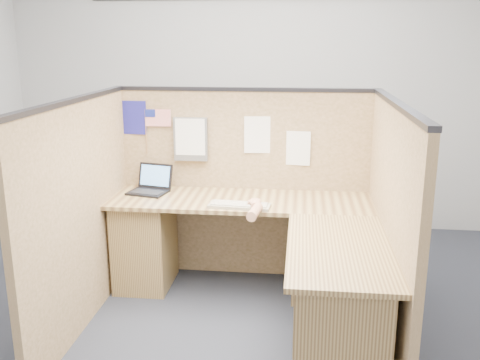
# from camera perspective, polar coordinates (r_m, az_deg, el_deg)

# --- Properties ---
(floor) EXTENTS (5.00, 5.00, 0.00)m
(floor) POSITION_cam_1_polar(r_m,az_deg,el_deg) (3.67, -1.21, -16.11)
(floor) COLOR black
(floor) RESTS_ON ground
(wall_back) EXTENTS (5.00, 0.00, 5.00)m
(wall_back) POSITION_cam_1_polar(r_m,az_deg,el_deg) (5.41, 1.96, 9.61)
(wall_back) COLOR #A1A3A6
(wall_back) RESTS_ON floor
(wall_front) EXTENTS (5.00, 0.00, 5.00)m
(wall_front) POSITION_cam_1_polar(r_m,az_deg,el_deg) (1.09, -18.18, -12.47)
(wall_front) COLOR #A1A3A6
(wall_front) RESTS_ON floor
(cubicle_partitions) EXTENTS (2.06, 1.83, 1.53)m
(cubicle_partitions) POSITION_cam_1_polar(r_m,az_deg,el_deg) (3.75, -0.39, -2.59)
(cubicle_partitions) COLOR brown
(cubicle_partitions) RESTS_ON floor
(l_desk) EXTENTS (1.95, 1.75, 0.73)m
(l_desk) POSITION_cam_1_polar(r_m,az_deg,el_deg) (3.73, 2.19, -8.84)
(l_desk) COLOR brown
(l_desk) RESTS_ON floor
(laptop) EXTENTS (0.33, 0.33, 0.21)m
(laptop) POSITION_cam_1_polar(r_m,az_deg,el_deg) (4.24, -9.62, -0.55)
(laptop) COLOR black
(laptop) RESTS_ON l_desk
(keyboard) EXTENTS (0.45, 0.19, 0.03)m
(keyboard) POSITION_cam_1_polar(r_m,az_deg,el_deg) (3.80, -0.07, -2.72)
(keyboard) COLOR gray
(keyboard) RESTS_ON l_desk
(mouse) EXTENTS (0.10, 0.07, 0.04)m
(mouse) POSITION_cam_1_polar(r_m,az_deg,el_deg) (3.79, 1.62, -2.68)
(mouse) COLOR #BCBCC1
(mouse) RESTS_ON l_desk
(hand_forearm) EXTENTS (0.10, 0.36, 0.08)m
(hand_forearm) POSITION_cam_1_polar(r_m,az_deg,el_deg) (3.66, 1.60, -3.08)
(hand_forearm) COLOR tan
(hand_forearm) RESTS_ON l_desk
(blue_poster) EXTENTS (0.20, 0.02, 0.27)m
(blue_poster) POSITION_cam_1_polar(r_m,az_deg,el_deg) (4.34, -11.21, 6.54)
(blue_poster) COLOR navy
(blue_poster) RESTS_ON cubicle_partitions
(american_flag) EXTENTS (0.21, 0.01, 0.36)m
(american_flag) POSITION_cam_1_polar(r_m,az_deg,el_deg) (4.28, -9.05, 6.40)
(american_flag) COLOR olive
(american_flag) RESTS_ON cubicle_partitions
(file_holder) EXTENTS (0.27, 0.05, 0.34)m
(file_holder) POSITION_cam_1_polar(r_m,az_deg,el_deg) (4.22, -5.27, 4.38)
(file_holder) COLOR slate
(file_holder) RESTS_ON cubicle_partitions
(paper_left) EXTENTS (0.23, 0.02, 0.29)m
(paper_left) POSITION_cam_1_polar(r_m,az_deg,el_deg) (4.17, 2.01, 4.83)
(paper_left) COLOR white
(paper_left) RESTS_ON cubicle_partitions
(paper_right) EXTENTS (0.21, 0.02, 0.27)m
(paper_right) POSITION_cam_1_polar(r_m,az_deg,el_deg) (4.17, 6.07, 3.38)
(paper_right) COLOR white
(paper_right) RESTS_ON cubicle_partitions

